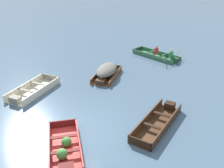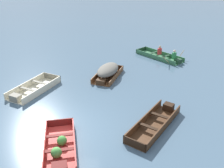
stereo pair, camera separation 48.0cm
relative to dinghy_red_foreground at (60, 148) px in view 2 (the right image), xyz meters
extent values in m
plane|color=slate|center=(-0.03, 1.07, -0.15)|extent=(80.00, 80.00, 0.00)
cube|color=#AD2D28|center=(-0.03, 0.15, -0.13)|extent=(1.71, 3.01, 0.04)
cube|color=#AD2D28|center=(0.50, 0.27, 0.03)|extent=(0.67, 2.77, 0.36)
cube|color=#AD2D28|center=(-0.55, 0.04, 0.03)|extent=(0.67, 2.77, 0.36)
cube|color=maroon|center=(-0.33, 1.51, 0.03)|extent=(1.11, 0.29, 0.36)
cube|color=maroon|center=(0.24, -1.05, 0.05)|extent=(0.57, 0.46, 0.32)
cube|color=maroon|center=(0.06, -0.26, 0.12)|extent=(1.03, 0.38, 0.04)
cube|color=maroon|center=(-0.12, 0.57, 0.12)|extent=(1.03, 0.38, 0.04)
sphere|color=#4C9342|center=(-0.03, -0.35, 0.08)|extent=(0.39, 0.39, 0.39)
sphere|color=#428438|center=(0.02, 0.31, 0.07)|extent=(0.37, 0.37, 0.37)
cube|color=beige|center=(-2.46, 4.72, -0.13)|extent=(2.34, 3.26, 0.04)
cube|color=beige|center=(-1.92, 4.48, 0.04)|extent=(1.27, 2.78, 0.38)
cube|color=beige|center=(-2.99, 4.96, 0.04)|extent=(1.27, 2.78, 0.38)
cube|color=gray|center=(-1.85, 6.08, 0.04)|extent=(1.13, 0.54, 0.38)
cube|color=gray|center=(-2.99, 3.50, 0.06)|extent=(0.65, 0.55, 0.34)
cube|color=gray|center=(-2.64, 4.31, 0.13)|extent=(1.08, 0.60, 0.04)
cube|color=gray|center=(-2.27, 5.14, 0.13)|extent=(1.08, 0.60, 0.04)
cube|color=#4C2D19|center=(3.61, 1.68, -0.13)|extent=(2.62, 3.37, 0.04)
cube|color=#4C2D19|center=(3.21, 1.93, 0.03)|extent=(1.83, 2.87, 0.36)
cube|color=#4C2D19|center=(4.00, 1.43, 0.03)|extent=(1.83, 2.87, 0.36)
cube|color=black|center=(2.72, 0.28, 0.03)|extent=(0.86, 0.56, 0.36)
cube|color=black|center=(4.40, 2.95, 0.05)|extent=(0.56, 0.54, 0.32)
cube|color=black|center=(3.87, 2.11, 0.12)|extent=(0.83, 0.60, 0.04)
cube|color=black|center=(3.34, 1.25, 0.12)|extent=(0.83, 0.60, 0.04)
cube|color=brown|center=(1.39, 6.68, -0.13)|extent=(1.86, 2.84, 0.04)
cube|color=brown|center=(1.92, 6.52, 0.00)|extent=(0.81, 2.52, 0.30)
cube|color=brown|center=(0.87, 6.84, 0.00)|extent=(0.81, 2.52, 0.30)
cube|color=#3F2716|center=(1.77, 7.91, 0.00)|extent=(1.11, 0.38, 0.30)
cube|color=#3F2716|center=(1.06, 5.60, 0.01)|extent=(0.60, 0.50, 0.27)
cube|color=#3F2716|center=(1.28, 6.30, 0.08)|extent=(1.05, 0.46, 0.04)
cube|color=#3F2716|center=(1.51, 7.05, 0.08)|extent=(1.05, 0.46, 0.04)
ellipsoid|color=#6B665B|center=(1.39, 6.68, 0.31)|extent=(1.67, 2.37, 0.53)
cube|color=#387047|center=(4.92, 10.25, -0.13)|extent=(3.29, 3.35, 0.04)
cube|color=#387047|center=(5.30, 10.61, 0.00)|extent=(2.54, 2.61, 0.30)
cube|color=#387047|center=(4.54, 9.88, 0.00)|extent=(2.54, 2.61, 0.30)
cube|color=#1E3D27|center=(3.69, 11.52, 0.00)|extent=(0.83, 0.81, 0.30)
cube|color=#1E3D27|center=(6.05, 9.09, 0.01)|extent=(0.61, 0.61, 0.27)
cube|color=#1E3D27|center=(5.30, 9.86, 0.07)|extent=(0.83, 0.82, 0.04)
cube|color=#1E3D27|center=(4.55, 10.63, 0.07)|extent=(0.83, 0.82, 0.04)
cube|color=red|center=(4.92, 10.25, 0.31)|extent=(0.33, 0.32, 0.44)
sphere|color=tan|center=(4.92, 10.25, 0.63)|extent=(0.18, 0.18, 0.18)
cube|color=#338C4C|center=(5.80, 9.34, 0.31)|extent=(0.33, 0.32, 0.44)
sphere|color=beige|center=(5.80, 9.34, 0.63)|extent=(0.18, 0.18, 0.18)
cylinder|color=tan|center=(6.41, 9.94, 0.20)|extent=(0.49, 0.48, 0.55)
cylinder|color=tan|center=(5.19, 8.75, 0.20)|extent=(0.49, 0.48, 0.55)
camera|label=1|loc=(1.71, -7.05, 6.04)|focal=40.00mm
camera|label=2|loc=(2.19, -7.04, 6.04)|focal=40.00mm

